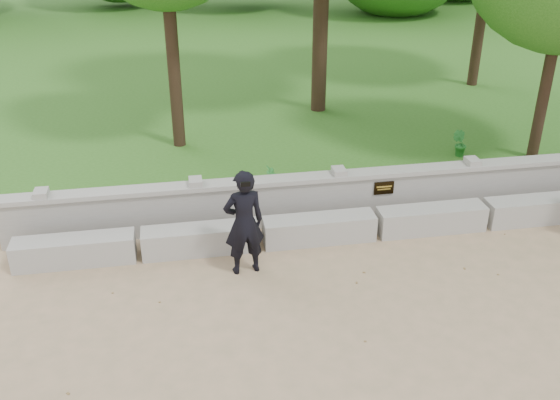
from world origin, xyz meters
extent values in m
plane|color=tan|center=(0.00, 0.00, 0.00)|extent=(80.00, 80.00, 0.00)
cube|color=#2D5E19|center=(0.00, 14.00, 0.12)|extent=(40.00, 22.00, 0.25)
cube|color=#A5A39C|center=(-5.00, 1.90, 0.23)|extent=(1.90, 0.45, 0.45)
cube|color=#A5A39C|center=(-3.00, 1.90, 0.23)|extent=(1.90, 0.45, 0.45)
cube|color=#A5A39C|center=(-1.00, 1.90, 0.23)|extent=(1.90, 0.45, 0.45)
cube|color=#A5A39C|center=(1.00, 1.90, 0.23)|extent=(1.90, 0.45, 0.45)
cube|color=#A5A39C|center=(3.00, 1.90, 0.23)|extent=(1.90, 0.45, 0.45)
cube|color=#9B9993|center=(0.00, 2.60, 0.41)|extent=(12.50, 0.25, 0.82)
cube|color=#A5A39C|center=(0.00, 2.60, 0.86)|extent=(12.50, 0.35, 0.08)
cube|color=black|center=(0.30, 2.46, 0.62)|extent=(0.36, 0.02, 0.24)
imported|color=black|center=(-2.35, 1.20, 0.86)|extent=(0.68, 0.50, 1.72)
cube|color=black|center=(-2.35, 0.85, 1.66)|extent=(0.14, 0.04, 0.07)
cylinder|color=#382619|center=(-3.20, 6.12, 2.22)|extent=(0.27, 0.27, 3.94)
cylinder|color=#382619|center=(4.16, 4.10, 1.96)|extent=(0.23, 0.23, 3.41)
cylinder|color=#382619|center=(5.32, 9.40, 2.40)|extent=(0.29, 0.29, 4.31)
imported|color=#27732B|center=(-1.59, 3.30, 0.54)|extent=(0.33, 0.37, 0.58)
imported|color=#27732B|center=(2.65, 4.45, 0.52)|extent=(0.38, 0.39, 0.55)
camera|label=1|loc=(-3.26, -7.02, 5.42)|focal=40.00mm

